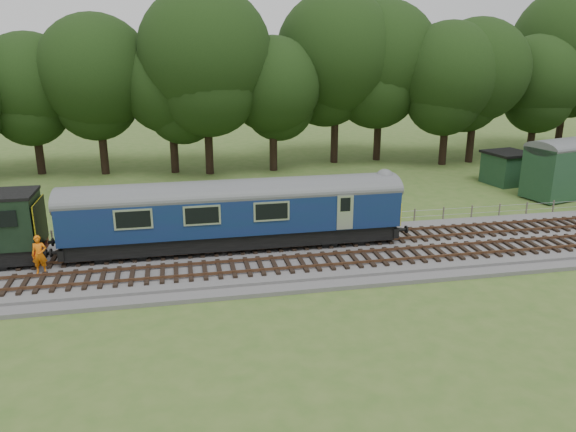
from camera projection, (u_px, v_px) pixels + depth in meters
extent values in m
plane|color=#3F6123|center=(345.00, 255.00, 30.85)|extent=(120.00, 120.00, 0.00)
cube|color=#4C4C4F|center=(345.00, 252.00, 30.80)|extent=(70.00, 7.00, 0.35)
cube|color=brown|center=(342.00, 242.00, 31.34)|extent=(66.50, 0.07, 0.14)
cube|color=brown|center=(335.00, 234.00, 32.69)|extent=(66.50, 0.07, 0.14)
cube|color=brown|center=(358.00, 262.00, 28.53)|extent=(66.50, 0.07, 0.14)
cube|color=brown|center=(350.00, 252.00, 29.88)|extent=(66.50, 0.07, 0.14)
cube|color=black|center=(235.00, 235.00, 30.75)|extent=(17.46, 2.52, 0.85)
cube|color=#0E284A|center=(234.00, 211.00, 30.32)|extent=(18.00, 2.80, 2.05)
cube|color=yellow|center=(392.00, 208.00, 32.12)|extent=(0.06, 2.74, 1.30)
cube|color=black|center=(340.00, 232.00, 31.93)|extent=(2.60, 2.00, 0.55)
cube|color=black|center=(122.00, 246.00, 29.69)|extent=(2.60, 2.00, 0.55)
cube|color=black|center=(12.00, 220.00, 28.18)|extent=(2.40, 2.55, 2.60)
cube|color=#9B120B|center=(41.00, 248.00, 28.87)|extent=(0.25, 2.60, 0.55)
cube|color=yellow|center=(40.00, 222.00, 28.48)|extent=(0.06, 2.55, 2.30)
imported|color=orange|center=(39.00, 255.00, 27.28)|extent=(0.71, 0.47, 1.94)
cube|color=#1C3E26|center=(507.00, 169.00, 45.93)|extent=(3.45, 3.45, 2.47)
cube|color=black|center=(508.00, 153.00, 45.53)|extent=(3.79, 3.79, 0.20)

